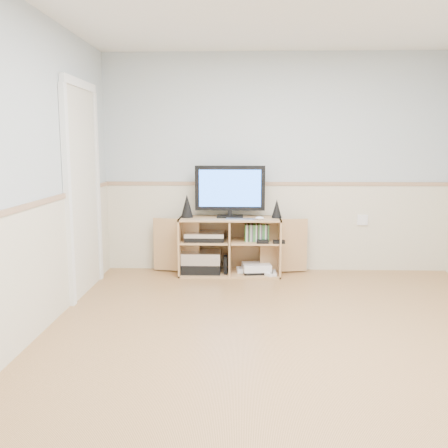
{
  "coord_description": "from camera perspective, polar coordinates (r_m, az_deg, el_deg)",
  "views": [
    {
      "loc": [
        -0.43,
        -3.55,
        1.46
      ],
      "look_at": [
        -0.58,
        1.2,
        0.71
      ],
      "focal_mm": 40.0,
      "sensor_mm": 36.0,
      "label": 1
    }
  ],
  "objects": [
    {
      "name": "mouse",
      "position": [
        5.48,
        4.11,
        0.66
      ],
      "size": [
        0.11,
        0.09,
        0.04
      ],
      "primitive_type": "ellipsoid",
      "rotation": [
        0.0,
        0.0,
        -0.27
      ],
      "color": "white",
      "rests_on": "media_cabinet"
    },
    {
      "name": "speaker_right",
      "position": [
        5.64,
        6.04,
        1.77
      ],
      "size": [
        0.11,
        0.11,
        0.21
      ],
      "primitive_type": "cone",
      "color": "black",
      "rests_on": "media_cabinet"
    },
    {
      "name": "game_cases",
      "position": [
        5.63,
        3.78,
        -1.0
      ],
      "size": [
        0.27,
        0.13,
        0.19
      ],
      "primitive_type": "cube",
      "color": "#3F8C3F",
      "rests_on": "media_cabinet"
    },
    {
      "name": "av_components",
      "position": [
        5.71,
        -2.43,
        -3.57
      ],
      "size": [
        0.52,
        0.33,
        0.47
      ],
      "color": "black",
      "rests_on": "media_cabinet"
    },
    {
      "name": "media_cabinet",
      "position": [
        5.73,
        0.68,
        -2.37
      ],
      "size": [
        1.78,
        0.43,
        0.65
      ],
      "color": "tan",
      "rests_on": "floor"
    },
    {
      "name": "game_consoles",
      "position": [
        5.72,
        3.62,
        -5.08
      ],
      "size": [
        0.46,
        0.3,
        0.11
      ],
      "color": "white",
      "rests_on": "media_cabinet"
    },
    {
      "name": "keyboard",
      "position": [
        5.48,
        1.87,
        0.55
      ],
      "size": [
        0.33,
        0.15,
        0.01
      ],
      "primitive_type": "cube",
      "rotation": [
        0.0,
        0.0,
        -0.08
      ],
      "color": "silver",
      "rests_on": "media_cabinet"
    },
    {
      "name": "monitor",
      "position": [
        5.63,
        0.69,
        3.96
      ],
      "size": [
        0.79,
        0.18,
        0.58
      ],
      "color": "black",
      "rests_on": "media_cabinet"
    },
    {
      "name": "wall_outlet",
      "position": [
        6.02,
        15.54,
        0.45
      ],
      "size": [
        0.12,
        0.03,
        0.12
      ],
      "primitive_type": "cube",
      "color": "white",
      "rests_on": "wall_back"
    },
    {
      "name": "speaker_left",
      "position": [
        5.65,
        -4.25,
        2.07
      ],
      "size": [
        0.14,
        0.14,
        0.26
      ],
      "primitive_type": "cone",
      "color": "black",
      "rests_on": "media_cabinet"
    },
    {
      "name": "room",
      "position": [
        3.7,
        7.61,
        5.13
      ],
      "size": [
        4.04,
        4.54,
        2.54
      ],
      "color": "tan",
      "rests_on": "ground"
    }
  ]
}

